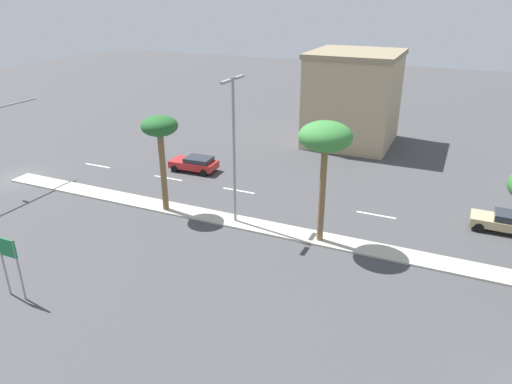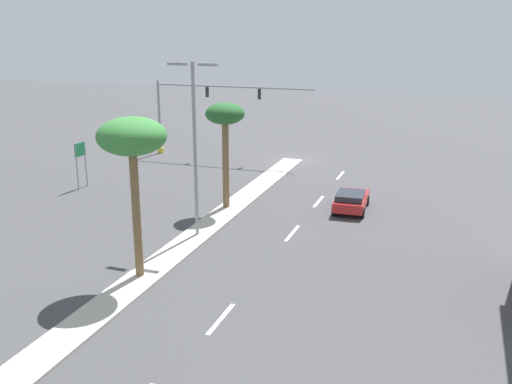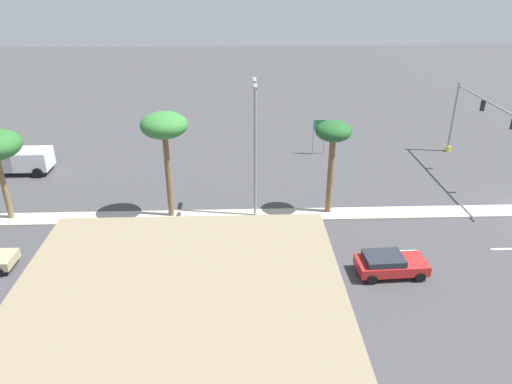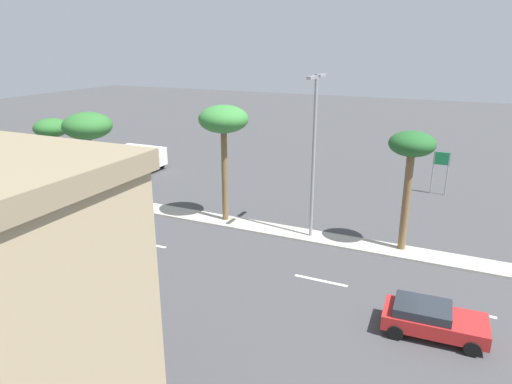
{
  "view_description": "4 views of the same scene",
  "coord_description": "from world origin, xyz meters",
  "px_view_note": "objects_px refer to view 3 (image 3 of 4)",
  "views": [
    {
      "loc": [
        26.47,
        34.07,
        14.95
      ],
      "look_at": [
        -1.6,
        21.52,
        1.81
      ],
      "focal_mm": 33.43,
      "sensor_mm": 36.0,
      "label": 1
    },
    {
      "loc": [
        -13.75,
        49.6,
        11.92
      ],
      "look_at": [
        -3.58,
        20.46,
        2.95
      ],
      "focal_mm": 40.78,
      "sensor_mm": 36.0,
      "label": 2
    },
    {
      "loc": [
        -31.33,
        21.74,
        16.94
      ],
      "look_at": [
        -2.72,
        20.68,
        3.26
      ],
      "focal_mm": 33.85,
      "sensor_mm": 36.0,
      "label": 3
    },
    {
      "loc": [
        -25.72,
        12.63,
        11.64
      ],
      "look_at": [
        0.1,
        24.46,
        2.42
      ],
      "focal_mm": 32.41,
      "sensor_mm": 36.0,
      "label": 4
    }
  ],
  "objects_px": {
    "traffic_signal_gantry": "(472,118)",
    "street_lamp_leading": "(255,141)",
    "directional_road_sign": "(319,130)",
    "sedan_red_right": "(390,264)",
    "palm_tree_right": "(164,128)",
    "palm_tree_left": "(333,136)",
    "box_truck": "(18,160)"
  },
  "relations": [
    {
      "from": "box_truck",
      "to": "traffic_signal_gantry",
      "type": "bearing_deg",
      "value": -89.55
    },
    {
      "from": "traffic_signal_gantry",
      "to": "street_lamp_leading",
      "type": "bearing_deg",
      "value": 115.23
    },
    {
      "from": "directional_road_sign",
      "to": "sedan_red_right",
      "type": "relative_size",
      "value": 0.82
    },
    {
      "from": "traffic_signal_gantry",
      "to": "street_lamp_leading",
      "type": "xyz_separation_m",
      "value": [
        -9.21,
        19.55,
        1.44
      ]
    },
    {
      "from": "traffic_signal_gantry",
      "to": "box_truck",
      "type": "xyz_separation_m",
      "value": [
        -0.31,
        40.11,
        -3.22
      ]
    },
    {
      "from": "traffic_signal_gantry",
      "to": "directional_road_sign",
      "type": "relative_size",
      "value": 4.42
    },
    {
      "from": "palm_tree_left",
      "to": "street_lamp_leading",
      "type": "bearing_deg",
      "value": 94.1
    },
    {
      "from": "street_lamp_leading",
      "to": "sedan_red_right",
      "type": "relative_size",
      "value": 2.35
    },
    {
      "from": "directional_road_sign",
      "to": "palm_tree_right",
      "type": "relative_size",
      "value": 0.44
    },
    {
      "from": "palm_tree_left",
      "to": "sedan_red_right",
      "type": "distance_m",
      "value": 9.83
    },
    {
      "from": "directional_road_sign",
      "to": "box_truck",
      "type": "xyz_separation_m",
      "value": [
        -3.61,
        27.15,
        -1.22
      ]
    },
    {
      "from": "street_lamp_leading",
      "to": "sedan_red_right",
      "type": "bearing_deg",
      "value": -134.39
    },
    {
      "from": "directional_road_sign",
      "to": "palm_tree_right",
      "type": "xyz_separation_m",
      "value": [
        -12.28,
        12.75,
        4.35
      ]
    },
    {
      "from": "directional_road_sign",
      "to": "sedan_red_right",
      "type": "distance_m",
      "value": 20.2
    },
    {
      "from": "directional_road_sign",
      "to": "traffic_signal_gantry",
      "type": "bearing_deg",
      "value": -104.28
    },
    {
      "from": "street_lamp_leading",
      "to": "palm_tree_left",
      "type": "bearing_deg",
      "value": -85.9
    },
    {
      "from": "sedan_red_right",
      "to": "box_truck",
      "type": "height_order",
      "value": "box_truck"
    },
    {
      "from": "traffic_signal_gantry",
      "to": "palm_tree_right",
      "type": "height_order",
      "value": "palm_tree_right"
    },
    {
      "from": "directional_road_sign",
      "to": "street_lamp_leading",
      "type": "height_order",
      "value": "street_lamp_leading"
    },
    {
      "from": "palm_tree_right",
      "to": "box_truck",
      "type": "xyz_separation_m",
      "value": [
        8.67,
        14.4,
        -5.57
      ]
    },
    {
      "from": "traffic_signal_gantry",
      "to": "directional_road_sign",
      "type": "distance_m",
      "value": 13.53
    },
    {
      "from": "sedan_red_right",
      "to": "street_lamp_leading",
      "type": "bearing_deg",
      "value": 45.61
    },
    {
      "from": "palm_tree_right",
      "to": "box_truck",
      "type": "relative_size",
      "value": 1.34
    },
    {
      "from": "street_lamp_leading",
      "to": "sedan_red_right",
      "type": "distance_m",
      "value": 12.0
    },
    {
      "from": "sedan_red_right",
      "to": "box_truck",
      "type": "distance_m",
      "value": 32.75
    },
    {
      "from": "traffic_signal_gantry",
      "to": "palm_tree_right",
      "type": "bearing_deg",
      "value": 109.25
    },
    {
      "from": "sedan_red_right",
      "to": "box_truck",
      "type": "relative_size",
      "value": 0.72
    },
    {
      "from": "traffic_signal_gantry",
      "to": "sedan_red_right",
      "type": "xyz_separation_m",
      "value": [
        -16.79,
        11.81,
        -3.72
      ]
    },
    {
      "from": "traffic_signal_gantry",
      "to": "palm_tree_right",
      "type": "distance_m",
      "value": 27.34
    },
    {
      "from": "palm_tree_left",
      "to": "street_lamp_leading",
      "type": "xyz_separation_m",
      "value": [
        -0.39,
        5.45,
        -0.12
      ]
    },
    {
      "from": "directional_road_sign",
      "to": "street_lamp_leading",
      "type": "relative_size",
      "value": 0.35
    },
    {
      "from": "palm_tree_left",
      "to": "box_truck",
      "type": "xyz_separation_m",
      "value": [
        8.51,
        26.01,
        -4.78
      ]
    }
  ]
}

